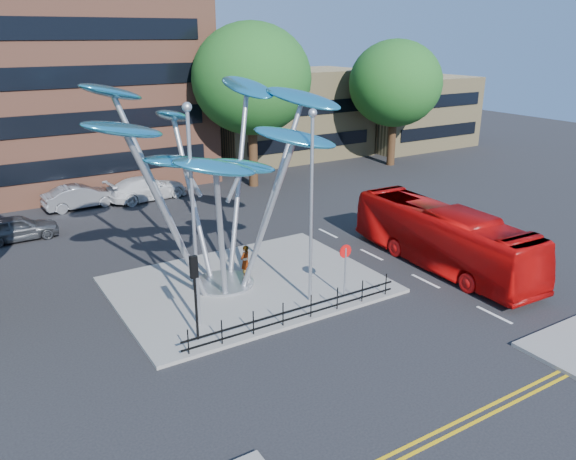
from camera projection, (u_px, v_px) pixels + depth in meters
ground at (342, 336)px, 22.01m from camera, size 120.00×120.00×0.00m
traffic_island at (248, 285)px, 26.30m from camera, size 12.00×9.00×0.15m
double_yellow_near at (460, 420)px, 17.19m from camera, size 40.00×0.12×0.01m
double_yellow_far at (468, 426)px, 16.95m from camera, size 40.00×0.12×0.01m
low_building_near at (287, 114)px, 52.68m from camera, size 15.00×8.00×8.00m
low_building_far at (412, 112)px, 58.20m from camera, size 12.00×8.00×7.00m
tree_right at (251, 79)px, 40.95m from camera, size 8.80×8.80×12.11m
tree_far at (395, 84)px, 48.22m from camera, size 8.00×8.00×10.81m
leaf_sculpture at (214, 140)px, 24.05m from camera, size 12.72×9.54×9.51m
street_lamp_left at (192, 200)px, 20.80m from camera, size 0.36×0.36×8.80m
street_lamp_right at (311, 191)px, 22.97m from camera, size 0.36×0.36×8.30m
traffic_light_island at (195, 280)px, 20.66m from camera, size 0.28×0.18×3.42m
no_entry_sign_island at (345, 262)px, 24.42m from camera, size 0.60×0.10×2.45m
pedestrian_railing_front at (297, 312)px, 22.69m from camera, size 10.00×0.06×1.00m
red_bus at (443, 237)px, 28.11m from camera, size 3.06×11.21×3.09m
pedestrian at (245, 262)px, 26.69m from camera, size 0.69×0.59×1.60m
parked_car_left at (17, 228)px, 31.92m from camera, size 4.36×1.78×1.48m
parked_car_mid at (80, 197)px, 37.83m from camera, size 4.94×2.00×1.59m
parked_car_right at (147, 188)px, 39.78m from camera, size 5.88×2.90×1.65m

